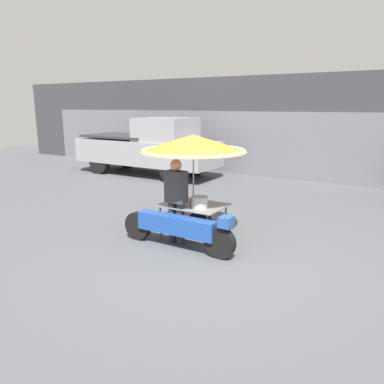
{
  "coord_description": "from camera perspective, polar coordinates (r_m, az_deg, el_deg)",
  "views": [
    {
      "loc": [
        3.02,
        -5.22,
        2.49
      ],
      "look_at": [
        -0.48,
        0.53,
        0.92
      ],
      "focal_mm": 35.0,
      "sensor_mm": 36.0,
      "label": 1
    }
  ],
  "objects": [
    {
      "name": "vendor_motorcycle_cart",
      "position": [
        6.78,
        -0.07,
        5.09
      ],
      "size": [
        2.27,
        1.94,
        1.97
      ],
      "color": "black",
      "rests_on": "ground"
    },
    {
      "name": "vendor_person",
      "position": [
        6.76,
        -2.42,
        -0.77
      ],
      "size": [
        0.38,
        0.22,
        1.55
      ],
      "color": "#2D2D33",
      "rests_on": "ground"
    },
    {
      "name": "ground_plane",
      "position": [
        6.53,
        1.19,
        -9.29
      ],
      "size": [
        36.0,
        36.0,
        0.0
      ],
      "primitive_type": "plane",
      "color": "#4C4F54"
    },
    {
      "name": "pickup_truck",
      "position": [
        13.62,
        -6.45,
        6.8
      ],
      "size": [
        5.38,
        1.82,
        2.06
      ],
      "color": "black",
      "rests_on": "ground"
    },
    {
      "name": "shopfront_building",
      "position": [
        13.87,
        18.93,
        9.31
      ],
      "size": [
        28.0,
        2.06,
        3.48
      ],
      "color": "#38383D",
      "rests_on": "ground"
    }
  ]
}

